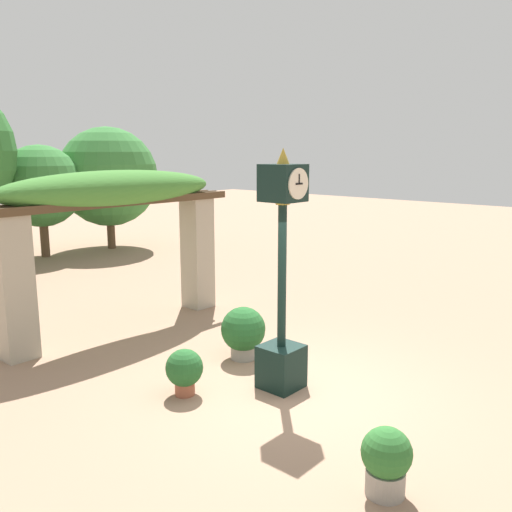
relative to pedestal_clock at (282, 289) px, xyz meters
name	(u,v)px	position (x,y,z in m)	size (l,w,h in m)	color
ground_plane	(295,391)	(0.03, -0.24, -1.52)	(60.00, 60.00, 0.00)	#9E7A60
pedestal_clock	(282,289)	(0.00, 0.00, 0.00)	(0.56, 0.57, 3.52)	black
pergola	(116,211)	(0.03, 4.10, 0.83)	(5.31, 1.14, 3.12)	#A89E89
potted_plant_near_left	(243,331)	(0.46, 1.20, -1.04)	(0.76, 0.76, 0.90)	gray
potted_plant_near_right	(184,370)	(-1.13, 0.89, -1.14)	(0.55, 0.55, 0.69)	#9E563D
potted_plant_far_left	(386,460)	(-1.31, -2.42, -1.13)	(0.53, 0.53, 0.73)	gray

